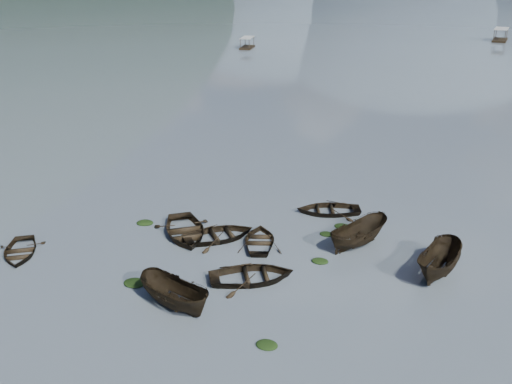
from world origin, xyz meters
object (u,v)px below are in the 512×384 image
(rowboat_0, at_px, (20,254))
(rowboat_3, at_px, (260,243))
(pontoon_left, at_px, (247,48))
(pontoon_centre, at_px, (500,41))

(rowboat_0, height_order, rowboat_3, same)
(rowboat_0, distance_m, pontoon_left, 84.29)
(rowboat_0, xyz_separation_m, pontoon_left, (-16.35, 82.69, 0.00))
(rowboat_3, height_order, pontoon_centre, pontoon_centre)
(rowboat_3, bearing_deg, rowboat_0, 7.65)
(rowboat_3, xyz_separation_m, pontoon_centre, (17.46, 104.32, 0.00))
(rowboat_3, bearing_deg, pontoon_left, -86.65)
(pontoon_left, distance_m, pontoon_centre, 54.37)
(rowboat_0, distance_m, pontoon_centre, 114.54)
(rowboat_0, height_order, pontoon_left, pontoon_left)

